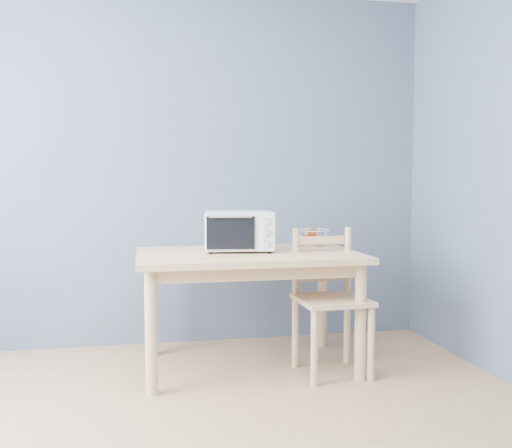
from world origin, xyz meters
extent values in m
cube|color=slate|center=(0.00, 2.25, 1.30)|extent=(4.00, 0.01, 2.60)
cube|color=tan|center=(0.54, 1.57, 0.73)|extent=(1.40, 0.90, 0.04)
cylinder|color=tan|center=(-0.08, 1.20, 0.35)|extent=(0.07, 0.07, 0.71)
cylinder|color=tan|center=(1.16, 1.20, 0.35)|extent=(0.07, 0.07, 0.71)
cylinder|color=tan|center=(-0.08, 1.94, 0.35)|extent=(0.07, 0.07, 0.71)
cylinder|color=tan|center=(1.16, 1.94, 0.35)|extent=(0.07, 0.07, 0.71)
cube|color=silver|center=(0.49, 1.62, 0.89)|extent=(0.47, 0.35, 0.24)
cube|color=black|center=(0.43, 1.63, 0.88)|extent=(0.31, 0.29, 0.19)
cube|color=black|center=(0.41, 1.48, 0.88)|extent=(0.30, 0.05, 0.20)
cylinder|color=silver|center=(0.41, 1.46, 0.98)|extent=(0.26, 0.05, 0.01)
cube|color=silver|center=(0.62, 1.46, 0.89)|extent=(0.12, 0.02, 0.22)
cylinder|color=black|center=(0.29, 1.53, 0.76)|extent=(0.02, 0.02, 0.01)
cylinder|color=black|center=(0.66, 1.48, 0.76)|extent=(0.02, 0.02, 0.01)
cylinder|color=black|center=(0.32, 1.76, 0.76)|extent=(0.02, 0.02, 0.01)
cylinder|color=black|center=(0.69, 1.71, 0.76)|extent=(0.02, 0.02, 0.01)
cylinder|color=silver|center=(0.62, 1.45, 0.95)|extent=(0.04, 0.02, 0.04)
cylinder|color=silver|center=(0.62, 1.45, 0.89)|extent=(0.04, 0.02, 0.04)
cylinder|color=silver|center=(0.62, 1.45, 0.82)|extent=(0.04, 0.02, 0.04)
torus|color=silver|center=(1.04, 1.83, 0.86)|extent=(0.27, 0.27, 0.01)
torus|color=silver|center=(1.04, 1.83, 0.81)|extent=(0.21, 0.21, 0.01)
torus|color=silver|center=(1.04, 1.83, 0.76)|extent=(0.13, 0.13, 0.01)
sphere|color=red|center=(1.00, 1.84, 0.80)|extent=(0.08, 0.08, 0.08)
sphere|color=orange|center=(1.08, 1.81, 0.79)|extent=(0.08, 0.08, 0.08)
sphere|color=#ED855C|center=(1.04, 1.88, 0.79)|extent=(0.08, 0.08, 0.08)
sphere|color=red|center=(1.05, 1.82, 0.84)|extent=(0.07, 0.07, 0.07)
cube|color=tan|center=(1.02, 1.34, 0.47)|extent=(0.44, 0.44, 0.03)
cylinder|color=tan|center=(0.85, 1.15, 0.23)|extent=(0.04, 0.04, 0.45)
cylinder|color=tan|center=(1.21, 1.17, 0.23)|extent=(0.04, 0.04, 0.45)
cylinder|color=tan|center=(0.84, 1.51, 0.23)|extent=(0.04, 0.04, 0.45)
cylinder|color=tan|center=(1.20, 1.53, 0.23)|extent=(0.04, 0.04, 0.45)
cylinder|color=tan|center=(0.84, 1.51, 0.68)|extent=(0.04, 0.04, 0.45)
cylinder|color=tan|center=(1.20, 1.53, 0.68)|extent=(0.04, 0.04, 0.45)
cube|color=tan|center=(1.02, 1.52, 0.58)|extent=(0.36, 0.04, 0.05)
cube|color=tan|center=(1.02, 1.52, 0.70)|extent=(0.36, 0.04, 0.05)
cube|color=tan|center=(1.02, 1.52, 0.82)|extent=(0.36, 0.04, 0.05)
camera|label=1|loc=(-0.12, -1.99, 1.18)|focal=40.00mm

